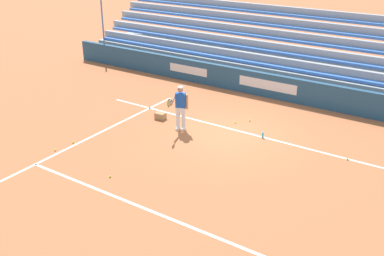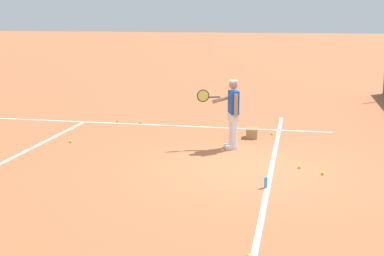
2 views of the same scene
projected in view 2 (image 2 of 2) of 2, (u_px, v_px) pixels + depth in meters
The scene contains 14 objects.
ground_plane at pixel (248, 169), 11.61m from camera, with size 160.00×160.00×0.00m, color #B7663D.
court_baseline_white at pixel (271, 170), 11.51m from camera, with size 12.00×0.10×0.01m, color white.
court_sideline_white at pixel (130, 124), 16.32m from camera, with size 0.10×12.00×0.01m, color white.
court_service_line_white at pixel (16, 156), 12.67m from camera, with size 8.22×0.10×0.01m, color white.
tennis_player at pixel (232, 113), 13.21m from camera, with size 0.58×1.07×1.71m.
ball_box_cardboard at pixel (252, 133), 14.50m from camera, with size 0.40×0.30×0.26m, color #A87F51.
tennis_ball_toward_net at pixel (249, 256), 7.39m from camera, with size 0.07×0.07×0.07m, color #CCE533.
tennis_ball_far_left at pixel (299, 167), 11.66m from camera, with size 0.07×0.07×0.07m, color #CCE533.
tennis_ball_stray_back at pixel (322, 173), 11.19m from camera, with size 0.07×0.07×0.07m, color #CCE533.
tennis_ball_far_right at pixel (272, 134), 14.84m from camera, with size 0.07×0.07×0.07m, color #CCE533.
tennis_ball_near_player at pixel (141, 122), 16.40m from camera, with size 0.07×0.07×0.07m, color #CCE533.
tennis_ball_by_box at pixel (118, 121), 16.61m from camera, with size 0.07×0.07×0.07m, color #CCE533.
tennis_ball_on_baseline at pixel (71, 141), 13.95m from camera, with size 0.07×0.07×0.07m, color #CCE533.
water_bottle at pixel (266, 182), 10.34m from camera, with size 0.07×0.07×0.22m, color #33B2E5.
Camera 2 is at (-11.17, -1.03, 3.33)m, focal length 50.00 mm.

